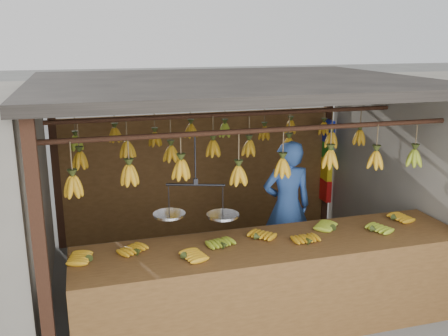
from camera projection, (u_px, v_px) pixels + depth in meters
name	position (u px, v px, depth m)	size (l,w,h in m)	color
ground	(231.00, 276.00, 6.11)	(80.00, 80.00, 0.00)	#5B5B57
stall	(223.00, 113.00, 5.90)	(4.30, 3.30, 2.40)	black
counter	(278.00, 265.00, 4.80)	(3.89, 0.89, 0.96)	brown
hanging_bananas	(231.00, 148.00, 5.69)	(3.62, 2.24, 0.39)	#C38614
balance_scale	(196.00, 211.00, 4.68)	(0.78, 0.46, 0.79)	black
vendor	(287.00, 206.00, 6.10)	(0.61, 0.40, 1.66)	#3359A5
bag_bundles	(327.00, 161.00, 7.62)	(0.08, 0.26, 1.26)	#1426BF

